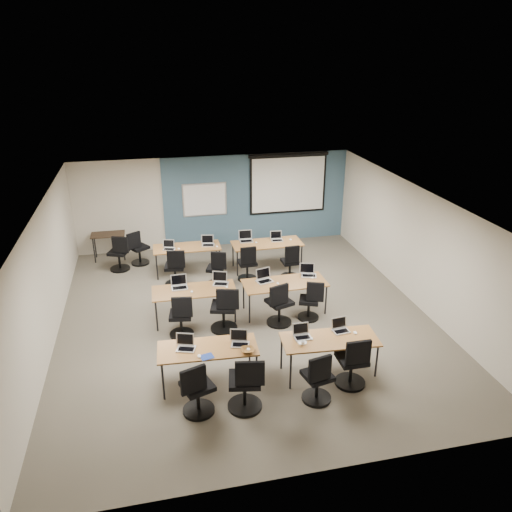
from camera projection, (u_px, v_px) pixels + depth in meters
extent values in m
cube|color=#6B6354|center=(246.00, 317.00, 11.11)|extent=(8.00, 9.00, 0.02)
cube|color=white|center=(244.00, 201.00, 10.05)|extent=(8.00, 9.00, 0.02)
cube|color=beige|center=(215.00, 202.00, 14.62)|extent=(8.00, 0.04, 2.70)
cube|color=beige|center=(313.00, 397.00, 6.54)|extent=(8.00, 0.04, 2.70)
cube|color=beige|center=(45.00, 280.00, 9.78)|extent=(0.04, 9.00, 2.70)
cube|color=beige|center=(417.00, 247.00, 11.38)|extent=(0.04, 9.00, 2.70)
cube|color=#3D5977|center=(256.00, 199.00, 14.85)|extent=(5.50, 0.04, 2.70)
cube|color=silver|center=(205.00, 200.00, 14.46)|extent=(1.28, 0.02, 0.98)
cube|color=white|center=(205.00, 200.00, 14.45)|extent=(1.20, 0.02, 0.90)
cube|color=black|center=(288.00, 183.00, 14.81)|extent=(2.32, 0.03, 1.82)
cube|color=white|center=(288.00, 185.00, 14.81)|extent=(2.20, 0.02, 1.62)
cylinder|color=black|center=(289.00, 155.00, 14.47)|extent=(2.40, 0.10, 0.10)
cube|color=olive|center=(208.00, 348.00, 8.70)|extent=(1.74, 0.72, 0.03)
cylinder|color=black|center=(163.00, 382.00, 8.41)|extent=(0.04, 0.04, 0.70)
cylinder|color=black|center=(257.00, 370.00, 8.74)|extent=(0.04, 0.04, 0.70)
cylinder|color=black|center=(161.00, 362.00, 8.95)|extent=(0.04, 0.04, 0.70)
cylinder|color=black|center=(250.00, 351.00, 9.28)|extent=(0.04, 0.04, 0.70)
cube|color=olive|center=(330.00, 339.00, 8.97)|extent=(1.74, 0.72, 0.03)
cylinder|color=black|center=(291.00, 372.00, 8.68)|extent=(0.04, 0.04, 0.70)
cylinder|color=black|center=(377.00, 360.00, 9.00)|extent=(0.04, 0.04, 0.70)
cylinder|color=black|center=(281.00, 353.00, 9.22)|extent=(0.04, 0.04, 0.70)
cylinder|color=black|center=(363.00, 342.00, 9.55)|extent=(0.04, 0.04, 0.70)
cube|color=#9D5D2A|center=(194.00, 290.00, 10.75)|extent=(1.80, 0.75, 0.03)
cylinder|color=black|center=(157.00, 317.00, 10.45)|extent=(0.04, 0.04, 0.70)
cylinder|color=black|center=(235.00, 308.00, 10.78)|extent=(0.04, 0.04, 0.70)
cylinder|color=black|center=(155.00, 303.00, 11.01)|extent=(0.04, 0.04, 0.70)
cylinder|color=black|center=(230.00, 295.00, 11.35)|extent=(0.04, 0.04, 0.70)
cube|color=#A86843|center=(285.00, 283.00, 11.09)|extent=(1.86, 0.78, 0.03)
cylinder|color=black|center=(250.00, 308.00, 10.76)|extent=(0.04, 0.04, 0.70)
cylinder|color=black|center=(326.00, 300.00, 11.11)|extent=(0.04, 0.04, 0.70)
cylinder|color=black|center=(244.00, 295.00, 11.35)|extent=(0.04, 0.04, 0.70)
cylinder|color=black|center=(316.00, 287.00, 11.70)|extent=(0.04, 0.04, 0.70)
cube|color=#92623E|center=(187.00, 247.00, 13.03)|extent=(1.74, 0.73, 0.03)
cylinder|color=black|center=(157.00, 267.00, 12.74)|extent=(0.04, 0.04, 0.70)
cylinder|color=black|center=(220.00, 262.00, 13.06)|extent=(0.04, 0.04, 0.70)
cylinder|color=black|center=(156.00, 258.00, 13.28)|extent=(0.04, 0.04, 0.70)
cylinder|color=black|center=(216.00, 253.00, 13.61)|extent=(0.04, 0.04, 0.70)
cube|color=brown|center=(267.00, 243.00, 13.28)|extent=(1.86, 0.78, 0.03)
cylinder|color=black|center=(237.00, 264.00, 12.95)|extent=(0.04, 0.04, 0.70)
cylinder|color=black|center=(301.00, 258.00, 13.30)|extent=(0.04, 0.04, 0.70)
cylinder|color=black|center=(233.00, 254.00, 13.54)|extent=(0.04, 0.04, 0.70)
cylinder|color=black|center=(294.00, 249.00, 13.89)|extent=(0.04, 0.04, 0.70)
cube|color=#B3B3BD|center=(186.00, 349.00, 8.64)|extent=(0.32, 0.23, 0.02)
cube|color=black|center=(186.00, 349.00, 8.62)|extent=(0.27, 0.13, 0.00)
cube|color=#B3B3BD|center=(185.00, 339.00, 8.71)|extent=(0.32, 0.06, 0.22)
cube|color=black|center=(185.00, 339.00, 8.70)|extent=(0.28, 0.04, 0.18)
ellipsoid|color=white|center=(199.00, 356.00, 8.44)|extent=(0.07, 0.10, 0.04)
cylinder|color=black|center=(199.00, 410.00, 8.26)|extent=(0.53, 0.53, 0.05)
cylinder|color=black|center=(198.00, 400.00, 8.18)|extent=(0.06, 0.06, 0.47)
cube|color=black|center=(197.00, 386.00, 8.07)|extent=(0.47, 0.47, 0.08)
cube|color=black|center=(193.00, 380.00, 7.77)|extent=(0.43, 0.06, 0.44)
cube|color=silver|center=(240.00, 345.00, 8.77)|extent=(0.31, 0.23, 0.02)
cube|color=black|center=(240.00, 345.00, 8.74)|extent=(0.27, 0.13, 0.00)
cube|color=silver|center=(239.00, 335.00, 8.83)|extent=(0.31, 0.06, 0.22)
cube|color=black|center=(239.00, 335.00, 8.82)|extent=(0.28, 0.04, 0.18)
ellipsoid|color=white|center=(248.00, 349.00, 8.64)|extent=(0.07, 0.10, 0.03)
cylinder|color=black|center=(245.00, 406.00, 8.36)|extent=(0.58, 0.58, 0.05)
cylinder|color=black|center=(245.00, 394.00, 8.27)|extent=(0.06, 0.06, 0.52)
cube|color=black|center=(245.00, 380.00, 8.15)|extent=(0.52, 0.52, 0.08)
cube|color=black|center=(250.00, 374.00, 7.84)|extent=(0.47, 0.06, 0.44)
cube|color=silver|center=(303.00, 337.00, 8.98)|extent=(0.30, 0.22, 0.02)
cube|color=black|center=(303.00, 337.00, 8.96)|extent=(0.26, 0.13, 0.00)
cube|color=silver|center=(301.00, 328.00, 9.04)|extent=(0.30, 0.06, 0.21)
cube|color=black|center=(301.00, 329.00, 9.04)|extent=(0.27, 0.04, 0.17)
ellipsoid|color=white|center=(311.00, 338.00, 8.95)|extent=(0.08, 0.11, 0.04)
cylinder|color=black|center=(316.00, 398.00, 8.55)|extent=(0.51, 0.51, 0.05)
cylinder|color=black|center=(317.00, 388.00, 8.47)|extent=(0.06, 0.06, 0.45)
cube|color=black|center=(318.00, 375.00, 8.36)|extent=(0.45, 0.45, 0.08)
cube|color=black|center=(320.00, 369.00, 8.07)|extent=(0.41, 0.06, 0.44)
cube|color=silver|center=(341.00, 331.00, 9.17)|extent=(0.30, 0.22, 0.02)
cube|color=black|center=(342.00, 331.00, 9.15)|extent=(0.25, 0.13, 0.00)
cube|color=silver|center=(339.00, 323.00, 9.23)|extent=(0.30, 0.06, 0.21)
cube|color=black|center=(339.00, 323.00, 9.23)|extent=(0.26, 0.04, 0.17)
ellipsoid|color=white|center=(355.00, 333.00, 9.13)|extent=(0.09, 0.12, 0.04)
cylinder|color=black|center=(350.00, 382.00, 8.94)|extent=(0.55, 0.55, 0.05)
cylinder|color=black|center=(351.00, 372.00, 8.85)|extent=(0.06, 0.06, 0.48)
cube|color=black|center=(352.00, 359.00, 8.74)|extent=(0.48, 0.48, 0.08)
cube|color=black|center=(358.00, 352.00, 8.43)|extent=(0.44, 0.06, 0.44)
cube|color=#BAB9C3|center=(180.00, 288.00, 10.81)|extent=(0.35, 0.25, 0.02)
cube|color=black|center=(180.00, 288.00, 10.78)|extent=(0.29, 0.15, 0.00)
cube|color=#BAB9C3|center=(179.00, 280.00, 10.88)|extent=(0.35, 0.06, 0.24)
cube|color=black|center=(179.00, 280.00, 10.87)|extent=(0.31, 0.05, 0.20)
ellipsoid|color=white|center=(192.00, 292.00, 10.64)|extent=(0.06, 0.09, 0.03)
cylinder|color=black|center=(182.00, 334.00, 10.42)|extent=(0.51, 0.51, 0.05)
cylinder|color=black|center=(181.00, 326.00, 10.35)|extent=(0.06, 0.06, 0.45)
cube|color=black|center=(180.00, 315.00, 10.24)|extent=(0.45, 0.45, 0.08)
cube|color=black|center=(182.00, 307.00, 9.96)|extent=(0.41, 0.06, 0.44)
cube|color=silver|center=(221.00, 284.00, 10.98)|extent=(0.33, 0.24, 0.02)
cube|color=black|center=(221.00, 284.00, 10.96)|extent=(0.28, 0.14, 0.00)
cube|color=silver|center=(220.00, 276.00, 11.05)|extent=(0.33, 0.06, 0.23)
cube|color=black|center=(220.00, 276.00, 11.04)|extent=(0.29, 0.04, 0.19)
ellipsoid|color=white|center=(227.00, 287.00, 10.85)|extent=(0.07, 0.10, 0.03)
cylinder|color=black|center=(224.00, 328.00, 10.65)|extent=(0.57, 0.57, 0.05)
cylinder|color=black|center=(224.00, 319.00, 10.56)|extent=(0.06, 0.06, 0.51)
cube|color=black|center=(223.00, 306.00, 10.44)|extent=(0.51, 0.51, 0.08)
cube|color=black|center=(228.00, 299.00, 10.14)|extent=(0.46, 0.06, 0.44)
cube|color=#B6B5C4|center=(265.00, 281.00, 11.10)|extent=(0.35, 0.26, 0.02)
cube|color=black|center=(265.00, 281.00, 11.08)|extent=(0.30, 0.15, 0.00)
cube|color=#B6B5C4|center=(263.00, 273.00, 11.18)|extent=(0.35, 0.06, 0.24)
cube|color=black|center=(263.00, 273.00, 11.17)|extent=(0.31, 0.05, 0.20)
ellipsoid|color=white|center=(278.00, 283.00, 11.01)|extent=(0.08, 0.10, 0.03)
cylinder|color=black|center=(279.00, 322.00, 10.87)|extent=(0.55, 0.55, 0.05)
cylinder|color=black|center=(279.00, 313.00, 10.79)|extent=(0.06, 0.06, 0.48)
cube|color=black|center=(279.00, 302.00, 10.68)|extent=(0.48, 0.48, 0.08)
cube|color=black|center=(279.00, 295.00, 10.36)|extent=(0.44, 0.06, 0.44)
cube|color=#9F9FA9|center=(309.00, 276.00, 11.38)|extent=(0.34, 0.25, 0.02)
cube|color=black|center=(309.00, 276.00, 11.35)|extent=(0.29, 0.14, 0.00)
cube|color=#9F9FA9|center=(307.00, 268.00, 11.45)|extent=(0.34, 0.06, 0.24)
cube|color=black|center=(307.00, 268.00, 11.44)|extent=(0.30, 0.04, 0.19)
ellipsoid|color=white|center=(312.00, 278.00, 11.27)|extent=(0.08, 0.10, 0.03)
cylinder|color=black|center=(308.00, 317.00, 11.07)|extent=(0.47, 0.47, 0.05)
cylinder|color=black|center=(309.00, 310.00, 11.00)|extent=(0.06, 0.06, 0.41)
cube|color=black|center=(309.00, 300.00, 10.90)|extent=(0.41, 0.41, 0.08)
cube|color=black|center=(315.00, 292.00, 10.65)|extent=(0.38, 0.06, 0.44)
cube|color=#ADADAD|center=(169.00, 249.00, 12.84)|extent=(0.30, 0.22, 0.02)
cube|color=black|center=(169.00, 249.00, 12.82)|extent=(0.25, 0.13, 0.00)
cube|color=#ADADAD|center=(169.00, 243.00, 12.90)|extent=(0.30, 0.06, 0.21)
cube|color=black|center=(169.00, 244.00, 12.89)|extent=(0.26, 0.04, 0.17)
ellipsoid|color=white|center=(179.00, 249.00, 12.87)|extent=(0.07, 0.10, 0.04)
cylinder|color=black|center=(176.00, 284.00, 12.60)|extent=(0.53, 0.53, 0.05)
cylinder|color=black|center=(175.00, 276.00, 12.52)|extent=(0.06, 0.06, 0.47)
cube|color=black|center=(175.00, 266.00, 12.41)|extent=(0.47, 0.47, 0.08)
cube|color=black|center=(176.00, 259.00, 12.12)|extent=(0.43, 0.06, 0.44)
cube|color=#AAAAAA|center=(208.00, 245.00, 13.10)|extent=(0.32, 0.24, 0.02)
cube|color=black|center=(208.00, 245.00, 13.08)|extent=(0.27, 0.14, 0.00)
cube|color=#AAAAAA|center=(207.00, 239.00, 13.17)|extent=(0.32, 0.06, 0.22)
cube|color=black|center=(207.00, 239.00, 13.16)|extent=(0.28, 0.04, 0.18)
ellipsoid|color=white|center=(217.00, 246.00, 13.02)|extent=(0.06, 0.10, 0.03)
cylinder|color=black|center=(216.00, 284.00, 12.61)|extent=(0.46, 0.46, 0.05)
cylinder|color=black|center=(216.00, 277.00, 12.54)|extent=(0.06, 0.06, 0.41)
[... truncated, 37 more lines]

